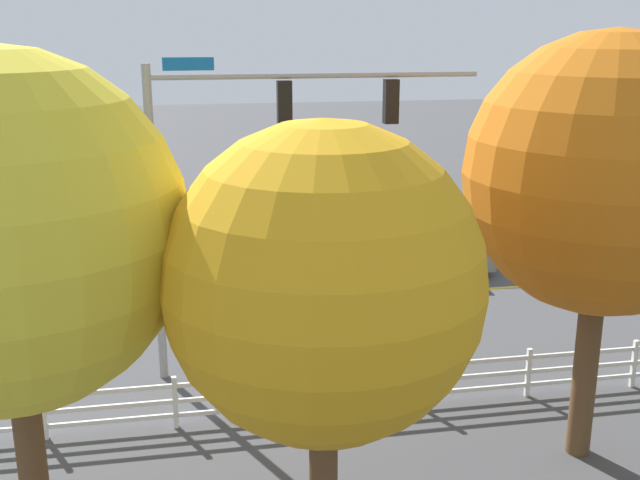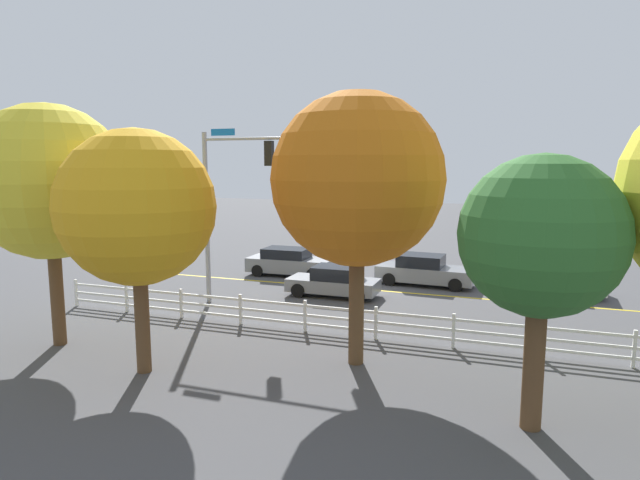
# 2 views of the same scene
# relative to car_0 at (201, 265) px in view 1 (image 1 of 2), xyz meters

# --- Properties ---
(ground_plane) EXTENTS (120.00, 120.00, 0.00)m
(ground_plane) POSITION_rel_car_0_xyz_m (-3.96, 1.86, -0.73)
(ground_plane) COLOR #444447
(lane_center_stripe) EXTENTS (28.00, 0.16, 0.01)m
(lane_center_stripe) POSITION_rel_car_0_xyz_m (-7.96, 1.86, -0.73)
(lane_center_stripe) COLOR gold
(lane_center_stripe) RESTS_ON ground_plane
(signal_assembly) EXTENTS (7.55, 0.38, 7.42)m
(signal_assembly) POSITION_rel_car_0_xyz_m (-0.97, 6.41, 4.49)
(signal_assembly) COLOR gray
(signal_assembly) RESTS_ON ground_plane
(car_0) EXTENTS (4.62, 1.95, 1.49)m
(car_0) POSITION_rel_car_0_xyz_m (0.00, 0.00, 0.00)
(car_0) COLOR slate
(car_0) RESTS_ON ground_plane
(car_1) EXTENTS (4.12, 1.82, 1.38)m
(car_1) POSITION_rel_car_0_xyz_m (-3.71, 3.55, -0.06)
(car_1) COLOR slate
(car_1) RESTS_ON ground_plane
(car_2) EXTENTS (4.32, 2.22, 1.33)m
(car_2) POSITION_rel_car_0_xyz_m (-13.17, -0.28, -0.09)
(car_2) COLOR silver
(car_2) RESTS_ON ground_plane
(car_3) EXTENTS (4.83, 2.17, 1.51)m
(car_3) POSITION_rel_car_0_xyz_m (-7.22, -0.13, -0.01)
(car_3) COLOR slate
(car_3) RESTS_ON ground_plane
(white_rail_fence) EXTENTS (26.10, 0.10, 1.15)m
(white_rail_fence) POSITION_rel_car_0_xyz_m (-6.96, 8.91, -0.13)
(white_rail_fence) COLOR white
(white_rail_fence) RESTS_ON ground_plane
(tree_1) EXTENTS (4.99, 4.99, 7.90)m
(tree_1) POSITION_rel_car_0_xyz_m (2.86, 12.96, 4.66)
(tree_1) COLOR brown
(tree_1) RESTS_ON ground_plane
(tree_2) EXTENTS (5.06, 5.06, 8.07)m
(tree_2) POSITION_rel_car_0_xyz_m (-6.93, 11.28, 4.79)
(tree_2) COLOR brown
(tree_2) RESTS_ON ground_plane
(tree_4) EXTENTS (4.38, 4.38, 6.97)m
(tree_4) POSITION_rel_car_0_xyz_m (-1.33, 14.00, 4.03)
(tree_4) COLOR brown
(tree_4) RESTS_ON ground_plane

